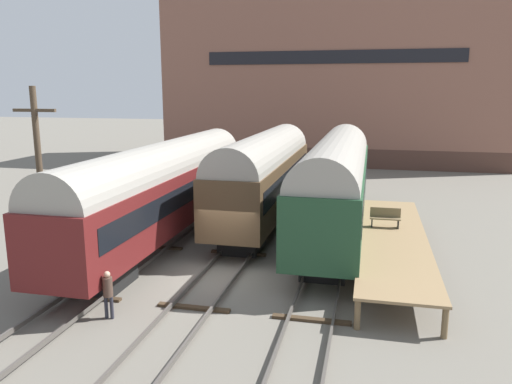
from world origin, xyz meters
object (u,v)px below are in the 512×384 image
train_car_maroon (163,186)px  person_worker (108,290)px  bench (385,217)px  utility_pole (41,181)px  train_car_brown (264,172)px  train_car_green (336,179)px

train_car_maroon → person_worker: train_car_maroon is taller
bench → utility_pole: bearing=-153.3°
person_worker → utility_pole: (-4.29, 2.86, 2.96)m
train_car_maroon → train_car_brown: train_car_brown is taller
utility_pole → train_car_brown: bearing=56.1°
train_car_green → train_car_maroon: 8.70m
train_car_maroon → person_worker: 8.71m
utility_pole → train_car_green: bearing=38.2°
utility_pole → person_worker: bearing=-33.7°
train_car_green → bench: 3.37m
train_car_green → bench: train_car_green is taller
train_car_brown → utility_pole: 12.19m
bench → utility_pole: utility_pole is taller
train_car_brown → person_worker: 13.32m
train_car_maroon → train_car_brown: (4.08, 4.58, 0.08)m
train_car_green → train_car_brown: 4.36m
utility_pole → train_car_maroon: bearing=63.9°
train_car_brown → bench: 7.48m
train_car_maroon → train_car_brown: bearing=48.4°
train_car_brown → bench: (6.53, -3.40, -1.32)m
train_car_green → person_worker: size_ratio=10.56×
train_car_maroon → utility_pole: 6.23m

